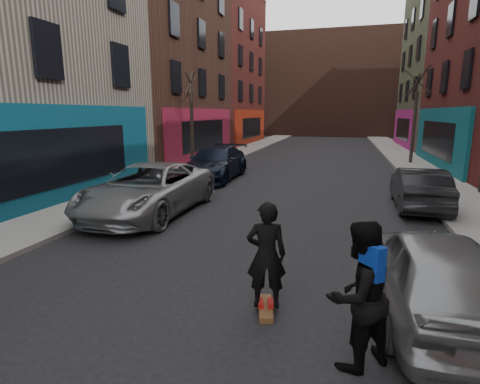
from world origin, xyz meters
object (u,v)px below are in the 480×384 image
Objects in this scene: parked_right_end at (419,188)px; skateboarder at (266,255)px; parked_left_end at (215,163)px; skateboard at (266,308)px; parked_left_far at (149,189)px; tree_left_far at (191,110)px; pedestrian at (358,295)px; tree_right_far at (416,108)px; parked_right_far at (434,273)px.

skateboarder is at bearing 66.66° from parked_right_end.
parked_right_end is 8.91m from skateboarder.
parked_left_end is 6.85× the size of skateboard.
parked_left_far is at bearing 20.72° from parked_right_end.
tree_left_far is 12.66m from parked_right_end.
parked_left_far reaches higher than parked_right_end.
parked_left_far is 8.70m from pedestrian.
parked_left_end is at bearing -140.56° from tree_right_far.
tree_right_far is at bearing -142.60° from pedestrian.
parked_left_end reaches higher than parked_right_end.
tree_left_far is 17.55m from pedestrian.
parked_right_end is at bearing 52.19° from skateboard.
pedestrian reaches higher than skateboard.
parked_left_end is 2.82× the size of pedestrian.
skateboarder reaches higher than skateboard.
parked_right_end reaches higher than skateboard.
parked_left_end is at bearing -47.57° from tree_left_far.
skateboarder is (-5.26, -20.16, -2.55)m from tree_right_far.
tree_right_far is 21.66m from pedestrian.
tree_left_far reaches higher than parked_left_end.
tree_left_far is 3.68× the size of skateboarder.
parked_left_end is 14.25m from pedestrian.
tree_right_far is at bearing -99.70° from parked_right_far.
skateboarder is (4.95, -11.76, 0.19)m from parked_left_end.
parked_left_far reaches higher than parked_right_far.
tree_right_far reaches higher than pedestrian.
tree_left_far is at bearing -76.78° from skateboarder.
parked_right_end is at bearing -127.81° from skateboarder.
tree_right_far reaches higher than parked_right_far.
tree_right_far reaches higher than parked_left_far.
pedestrian is at bearing 76.89° from parked_right_end.
tree_left_far reaches higher than parked_right_far.
parked_left_end is (-0.08, 6.71, -0.01)m from parked_left_far.
parked_right_far is at bearing -30.34° from parked_left_far.
parked_left_end is at bearing -22.01° from parked_right_end.
parked_right_far is (7.54, -11.17, -0.06)m from parked_left_end.
pedestrian is (1.38, -1.00, 0.93)m from skateboard.
tree_right_far is 12.47m from parked_right_end.
skateboarder is (-2.59, -0.59, 0.25)m from parked_right_far.
tree_right_far is 13.50m from parked_left_end.
pedestrian is at bearing 130.43° from skateboarder.
pedestrian is at bearing -60.66° from tree_left_far.
tree_left_far is 8.12× the size of skateboard.
skateboard is 0.93m from skateboarder.
skateboard is at bearing 66.66° from parked_right_end.
pedestrian is (1.38, -1.00, -0.00)m from skateboarder.
parked_left_end is (2.19, -2.40, -2.58)m from tree_left_far.
tree_right_far is 1.24× the size of parked_left_end.
skateboarder is (4.87, -5.05, 0.18)m from parked_left_far.
parked_left_far is (2.27, -9.11, -2.57)m from tree_left_far.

